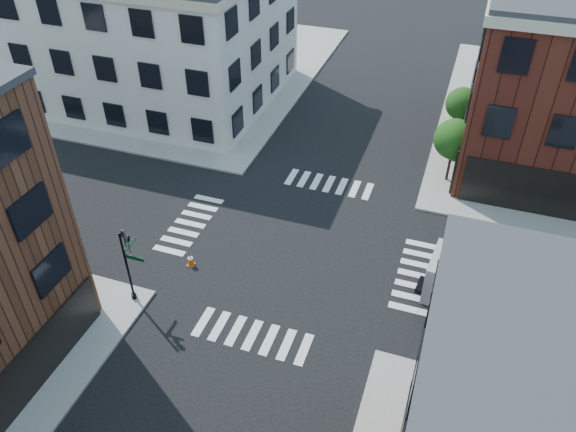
# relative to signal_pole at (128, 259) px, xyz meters

# --- Properties ---
(ground) EXTENTS (120.00, 120.00, 0.00)m
(ground) POSITION_rel_signal_pole_xyz_m (6.72, 6.68, -2.86)
(ground) COLOR black
(ground) RESTS_ON ground
(sidewalk_nw) EXTENTS (30.00, 30.00, 0.15)m
(sidewalk_nw) POSITION_rel_signal_pole_xyz_m (-14.28, 27.68, -2.78)
(sidewalk_nw) COLOR gray
(sidewalk_nw) RESTS_ON ground
(building_nw) EXTENTS (22.00, 16.00, 11.00)m
(building_nw) POSITION_rel_signal_pole_xyz_m (-12.28, 22.68, 2.64)
(building_nw) COLOR silver
(building_nw) RESTS_ON ground
(tree_near) EXTENTS (2.69, 2.69, 4.49)m
(tree_near) POSITION_rel_signal_pole_xyz_m (14.28, 16.65, 0.30)
(tree_near) COLOR black
(tree_near) RESTS_ON ground
(tree_far) EXTENTS (2.43, 2.43, 4.07)m
(tree_far) POSITION_rel_signal_pole_xyz_m (14.28, 22.65, 0.02)
(tree_far) COLOR black
(tree_far) RESTS_ON ground
(signal_pole) EXTENTS (1.29, 1.24, 4.60)m
(signal_pole) POSITION_rel_signal_pole_xyz_m (0.00, 0.00, 0.00)
(signal_pole) COLOR black
(signal_pole) RESTS_ON ground
(box_truck) EXTENTS (9.45, 3.73, 4.19)m
(box_truck) POSITION_rel_signal_pole_xyz_m (19.08, 4.81, -0.68)
(box_truck) COLOR silver
(box_truck) RESTS_ON ground
(traffic_cone) EXTENTS (0.44, 0.44, 0.76)m
(traffic_cone) POSITION_rel_signal_pole_xyz_m (1.50, 3.31, -2.49)
(traffic_cone) COLOR #D74B09
(traffic_cone) RESTS_ON ground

